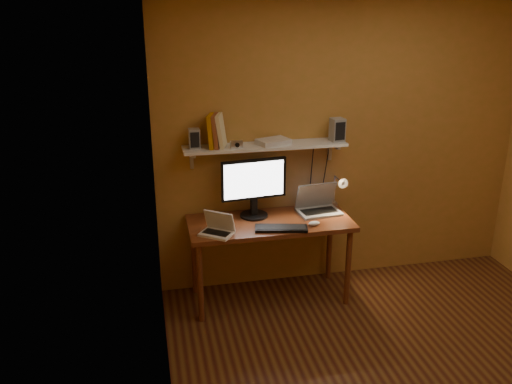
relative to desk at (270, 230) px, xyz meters
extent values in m
cube|color=brown|center=(0.76, -1.28, -0.67)|extent=(3.40, 3.20, 0.02)
cube|color=#B67637|center=(0.76, 0.33, 0.64)|extent=(3.40, 0.02, 2.60)
cube|color=#B67637|center=(-0.95, -1.28, 0.64)|extent=(0.02, 3.20, 2.60)
cube|color=brown|center=(0.00, 0.00, 0.07)|extent=(1.40, 0.60, 0.04)
cylinder|color=brown|center=(-0.64, -0.24, -0.31)|extent=(0.05, 0.05, 0.71)
cylinder|color=brown|center=(0.64, -0.24, -0.31)|extent=(0.05, 0.05, 0.71)
cylinder|color=brown|center=(-0.64, 0.24, -0.31)|extent=(0.05, 0.05, 0.71)
cylinder|color=brown|center=(0.64, 0.24, -0.31)|extent=(0.05, 0.05, 0.71)
cube|color=silver|center=(0.00, 0.19, 0.70)|extent=(1.40, 0.25, 0.02)
cube|color=silver|center=(-0.62, 0.30, 0.60)|extent=(0.03, 0.03, 0.18)
cube|color=silver|center=(0.62, 0.30, 0.60)|extent=(0.03, 0.03, 0.18)
cylinder|color=black|center=(-0.11, 0.13, 0.09)|extent=(0.26, 0.26, 0.02)
cube|color=black|center=(-0.11, 0.13, 0.18)|extent=(0.06, 0.05, 0.18)
cube|color=black|center=(-0.11, 0.13, 0.43)|extent=(0.57, 0.09, 0.35)
cube|color=white|center=(-0.11, 0.12, 0.43)|extent=(0.53, 0.06, 0.31)
cube|color=gray|center=(0.47, 0.08, 0.10)|extent=(0.39, 0.29, 0.02)
cube|color=black|center=(0.47, 0.08, 0.11)|extent=(0.32, 0.17, 0.00)
cube|color=gray|center=(0.46, 0.17, 0.23)|extent=(0.37, 0.14, 0.25)
cube|color=#141A40|center=(0.46, 0.17, 0.23)|extent=(0.33, 0.11, 0.21)
cube|color=silver|center=(-0.49, -0.19, 0.10)|extent=(0.31, 0.29, 0.02)
cube|color=black|center=(-0.49, -0.19, 0.11)|extent=(0.23, 0.20, 0.00)
cube|color=silver|center=(-0.45, -0.14, 0.19)|extent=(0.25, 0.21, 0.17)
cube|color=black|center=(-0.45, -0.14, 0.19)|extent=(0.21, 0.17, 0.14)
cube|color=black|center=(0.05, -0.20, 0.10)|extent=(0.45, 0.23, 0.02)
ellipsoid|color=silver|center=(0.34, -0.17, 0.10)|extent=(0.11, 0.08, 0.04)
cube|color=silver|center=(0.66, 0.24, 0.08)|extent=(0.05, 0.06, 0.08)
cylinder|color=silver|center=(0.66, 0.24, 0.23)|extent=(0.02, 0.02, 0.28)
cylinder|color=silver|center=(0.66, 0.16, 0.37)|extent=(0.01, 0.16, 0.01)
cone|color=silver|center=(0.66, 0.08, 0.37)|extent=(0.09, 0.09, 0.09)
sphere|color=#FFE0A5|center=(0.66, 0.06, 0.37)|extent=(0.04, 0.04, 0.04)
cube|color=gray|center=(-0.60, 0.20, 0.79)|extent=(0.09, 0.09, 0.16)
cube|color=gray|center=(0.63, 0.18, 0.81)|extent=(0.12, 0.12, 0.20)
cube|color=#BA7606|center=(-0.45, 0.20, 0.85)|extent=(0.11, 0.19, 0.28)
cube|color=brown|center=(-0.41, 0.20, 0.85)|extent=(0.12, 0.20, 0.28)
cube|color=beige|center=(-0.38, 0.20, 0.85)|extent=(0.13, 0.20, 0.28)
cube|color=silver|center=(-0.26, 0.14, 0.74)|extent=(0.11, 0.04, 0.06)
cylinder|color=black|center=(-0.26, 0.12, 0.74)|extent=(0.04, 0.02, 0.04)
cube|color=silver|center=(0.07, 0.19, 0.73)|extent=(0.31, 0.25, 0.04)
camera|label=1|loc=(-1.01, -4.14, 1.91)|focal=38.00mm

